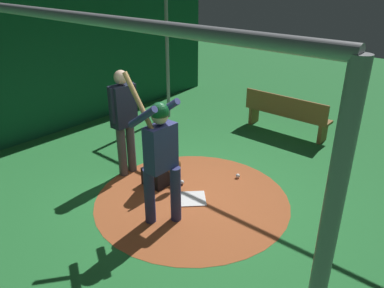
{
  "coord_description": "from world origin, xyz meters",
  "views": [
    {
      "loc": [
        3.26,
        -3.75,
        3.24
      ],
      "look_at": [
        0.0,
        0.0,
        0.95
      ],
      "focal_mm": 35.22,
      "sensor_mm": 36.0,
      "label": 1
    }
  ],
  "objects_px": {
    "home_plate": "(192,199)",
    "baseball_1": "(151,190)",
    "umpire": "(124,117)",
    "baseball_0": "(182,182)",
    "baseball_2": "(238,176)",
    "bench": "(286,113)",
    "batter": "(160,152)",
    "catcher": "(160,163)"
  },
  "relations": [
    {
      "from": "home_plate",
      "to": "baseball_0",
      "type": "distance_m",
      "value": 0.48
    },
    {
      "from": "bench",
      "to": "baseball_0",
      "type": "distance_m",
      "value": 3.17
    },
    {
      "from": "catcher",
      "to": "bench",
      "type": "distance_m",
      "value": 3.39
    },
    {
      "from": "home_plate",
      "to": "baseball_1",
      "type": "xyz_separation_m",
      "value": [
        -0.62,
        -0.28,
        0.03
      ]
    },
    {
      "from": "catcher",
      "to": "baseball_2",
      "type": "distance_m",
      "value": 1.37
    },
    {
      "from": "umpire",
      "to": "bench",
      "type": "relative_size",
      "value": 0.96
    },
    {
      "from": "home_plate",
      "to": "bench",
      "type": "relative_size",
      "value": 0.22
    },
    {
      "from": "home_plate",
      "to": "umpire",
      "type": "bearing_deg",
      "value": -176.79
    },
    {
      "from": "baseball_1",
      "to": "batter",
      "type": "bearing_deg",
      "value": -30.85
    },
    {
      "from": "batter",
      "to": "baseball_1",
      "type": "xyz_separation_m",
      "value": [
        -0.66,
        0.39,
        -1.03
      ]
    },
    {
      "from": "umpire",
      "to": "baseball_0",
      "type": "bearing_deg",
      "value": 16.96
    },
    {
      "from": "batter",
      "to": "baseball_1",
      "type": "bearing_deg",
      "value": 149.15
    },
    {
      "from": "home_plate",
      "to": "catcher",
      "type": "distance_m",
      "value": 0.8
    },
    {
      "from": "home_plate",
      "to": "baseball_0",
      "type": "height_order",
      "value": "baseball_0"
    },
    {
      "from": "umpire",
      "to": "baseball_1",
      "type": "xyz_separation_m",
      "value": [
        0.8,
        -0.2,
        -0.99
      ]
    },
    {
      "from": "baseball_0",
      "to": "baseball_2",
      "type": "xyz_separation_m",
      "value": [
        0.58,
        0.79,
        0.0
      ]
    },
    {
      "from": "home_plate",
      "to": "umpire",
      "type": "xyz_separation_m",
      "value": [
        -1.43,
        -0.08,
        1.02
      ]
    },
    {
      "from": "baseball_0",
      "to": "baseball_1",
      "type": "distance_m",
      "value": 0.55
    },
    {
      "from": "home_plate",
      "to": "baseball_1",
      "type": "distance_m",
      "value": 0.68
    },
    {
      "from": "home_plate",
      "to": "baseball_2",
      "type": "distance_m",
      "value": 1.03
    },
    {
      "from": "umpire",
      "to": "bench",
      "type": "xyz_separation_m",
      "value": [
        1.2,
        3.44,
        -0.58
      ]
    },
    {
      "from": "batter",
      "to": "bench",
      "type": "bearing_deg",
      "value": 93.71
    },
    {
      "from": "home_plate",
      "to": "umpire",
      "type": "height_order",
      "value": "umpire"
    },
    {
      "from": "batter",
      "to": "bench",
      "type": "height_order",
      "value": "batter"
    },
    {
      "from": "catcher",
      "to": "baseball_0",
      "type": "xyz_separation_m",
      "value": [
        0.28,
        0.22,
        -0.34
      ]
    },
    {
      "from": "catcher",
      "to": "home_plate",
      "type": "bearing_deg",
      "value": -0.72
    },
    {
      "from": "baseball_0",
      "to": "baseball_1",
      "type": "bearing_deg",
      "value": -111.57
    },
    {
      "from": "batter",
      "to": "baseball_0",
      "type": "xyz_separation_m",
      "value": [
        -0.45,
        0.9,
        -1.03
      ]
    },
    {
      "from": "bench",
      "to": "catcher",
      "type": "bearing_deg",
      "value": -98.08
    },
    {
      "from": "baseball_2",
      "to": "umpire",
      "type": "bearing_deg",
      "value": -145.29
    },
    {
      "from": "home_plate",
      "to": "umpire",
      "type": "relative_size",
      "value": 0.23
    },
    {
      "from": "bench",
      "to": "baseball_0",
      "type": "relative_size",
      "value": 25.74
    },
    {
      "from": "umpire",
      "to": "baseball_1",
      "type": "bearing_deg",
      "value": -14.3
    },
    {
      "from": "batter",
      "to": "bench",
      "type": "relative_size",
      "value": 1.11
    },
    {
      "from": "baseball_0",
      "to": "baseball_1",
      "type": "height_order",
      "value": "same"
    },
    {
      "from": "baseball_0",
      "to": "baseball_2",
      "type": "height_order",
      "value": "same"
    },
    {
      "from": "home_plate",
      "to": "bench",
      "type": "distance_m",
      "value": 3.4
    },
    {
      "from": "baseball_0",
      "to": "home_plate",
      "type": "bearing_deg",
      "value": -28.42
    },
    {
      "from": "baseball_0",
      "to": "umpire",
      "type": "bearing_deg",
      "value": -163.04
    },
    {
      "from": "umpire",
      "to": "baseball_0",
      "type": "height_order",
      "value": "umpire"
    },
    {
      "from": "home_plate",
      "to": "baseball_1",
      "type": "relative_size",
      "value": 5.68
    },
    {
      "from": "umpire",
      "to": "baseball_2",
      "type": "distance_m",
      "value": 2.17
    }
  ]
}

